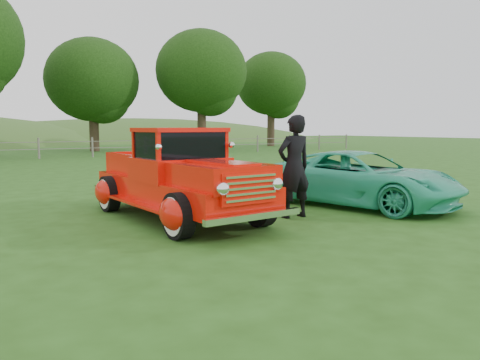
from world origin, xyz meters
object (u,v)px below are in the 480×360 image
tree_mid_east (201,71)px  man (294,167)px  tree_far_east (271,84)px  red_pickup (179,178)px  teal_sedan (361,179)px  tree_near_east (92,80)px

tree_mid_east → man: 29.20m
man → tree_far_east: bearing=-122.5°
tree_mid_east → red_pickup: 29.13m
tree_mid_east → man: (-11.65, -26.27, -5.16)m
tree_far_east → teal_sedan: tree_far_east is taller
man → tree_near_east: bearing=-94.6°
tree_mid_east → tree_far_east: bearing=18.4°
tree_near_east → red_pickup: (-5.63, -27.18, -4.45)m
tree_mid_east → teal_sedan: bearing=-110.0°
tree_mid_east → teal_sedan: size_ratio=2.10×
tree_near_east → man: (-3.65, -28.27, -4.23)m
teal_sedan → tree_mid_east: bearing=55.6°
tree_near_east → teal_sedan: (-1.48, -27.99, -4.62)m
teal_sedan → man: size_ratio=2.22×
tree_near_east → tree_far_east: (17.00, 1.00, 0.61)m
tree_near_east → red_pickup: tree_near_east is taller
tree_far_east → man: (-20.65, -29.27, -4.85)m
tree_far_east → teal_sedan: (-18.48, -28.99, -5.24)m
tree_near_east → tree_mid_east: (8.00, -2.00, 0.93)m
tree_near_east → tree_mid_east: 8.30m
tree_near_east → man: size_ratio=4.10×
tree_near_east → tree_far_east: size_ratio=0.94×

